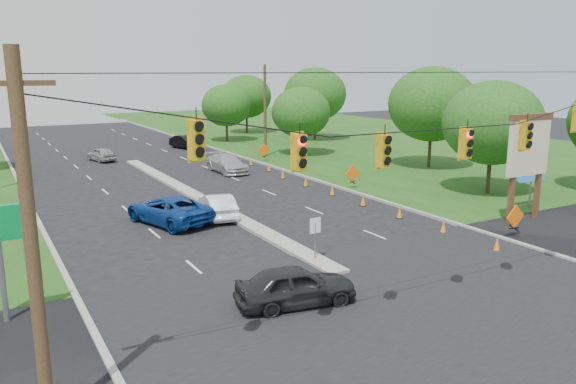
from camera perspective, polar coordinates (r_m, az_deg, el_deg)
ground at (r=21.06m, az=11.69°, el=-11.69°), size 160.00×160.00×0.00m
grass_right at (r=55.60m, az=21.52°, el=2.68°), size 40.00×160.00×0.06m
cross_street at (r=21.06m, az=11.69°, el=-11.69°), size 160.00×14.00×0.02m
curb_left at (r=45.19m, az=-25.46°, el=0.29°), size 0.25×110.00×0.16m
curb_right at (r=50.64m, az=-2.11°, el=2.67°), size 0.25×110.00×0.16m
median at (r=38.54m, az=-9.26°, el=-0.56°), size 1.00×34.00×0.18m
median_sign at (r=25.07m, az=2.78°, el=-3.95°), size 0.55×0.06×2.05m
signal_span at (r=18.85m, az=14.22°, el=1.21°), size 25.60×0.32×9.00m
utility_pole_far_right at (r=55.62m, az=-2.34°, el=8.20°), size 0.28×0.28×9.00m
pylon_sign at (r=34.39m, az=23.28°, el=3.83°), size 5.90×2.30×6.12m
cone_0 at (r=28.61m, az=20.46°, el=-4.99°), size 0.32×0.32×0.70m
cone_1 at (r=30.86m, az=15.51°, el=-3.42°), size 0.32×0.32×0.70m
cone_2 at (r=33.32m, az=11.27°, el=-2.05°), size 0.32×0.32×0.70m
cone_3 at (r=35.95m, az=7.63°, el=-0.86°), size 0.32×0.32×0.70m
cone_4 at (r=38.72m, az=4.51°, el=0.16°), size 0.32×0.32×0.70m
cone_5 at (r=41.60m, az=1.81°, el=1.04°), size 0.32×0.32×0.70m
cone_6 at (r=44.57m, az=-0.53°, el=1.81°), size 0.32×0.32×0.70m
cone_7 at (r=47.88m, az=-1.94°, el=2.53°), size 0.32×0.32×0.70m
cone_8 at (r=50.96m, az=-3.78°, el=3.11°), size 0.32×0.32×0.70m
cone_9 at (r=54.10m, az=-5.40°, el=3.62°), size 0.32×0.32×0.70m
cone_10 at (r=57.28m, az=-6.85°, el=4.07°), size 0.32×0.32×0.70m
work_sign_0 at (r=30.87m, az=22.08°, el=-2.45°), size 1.27×0.58×1.37m
work_sign_1 at (r=40.76m, az=6.59°, el=1.79°), size 1.27×0.58×1.37m
work_sign_2 at (r=52.55m, az=-2.46°, el=4.22°), size 1.27×0.58×1.37m
tree_7 at (r=40.76m, az=20.08°, el=6.62°), size 6.72×6.72×7.84m
tree_8 at (r=50.46m, az=14.43°, el=8.64°), size 7.56×7.56×8.82m
tree_9 at (r=56.46m, az=1.32°, el=8.10°), size 5.88×5.88×6.86m
tree_10 at (r=69.08m, az=2.78°, el=9.89°), size 7.56×7.56×8.82m
tree_11 at (r=76.81m, az=-4.25°, el=9.65°), size 6.72×6.72×7.84m
tree_12 at (r=68.00m, az=-6.30°, el=8.75°), size 5.88×5.88×6.86m
black_sedan at (r=20.77m, az=0.79°, el=-9.50°), size 4.68×2.50×1.52m
white_sedan at (r=32.98m, az=-7.17°, el=-1.40°), size 2.23×4.53×1.43m
blue_pickup at (r=32.25m, az=-12.03°, el=-1.74°), size 4.24×6.25×1.59m
silver_car_far at (r=47.62m, az=-6.21°, el=2.91°), size 2.17×5.24×1.51m
silver_car_oncoming at (r=56.06m, az=-18.44°, el=3.66°), size 2.36×4.06×1.30m
dark_car_receding at (r=62.70m, az=-10.29°, el=5.02°), size 2.79×4.70×1.46m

